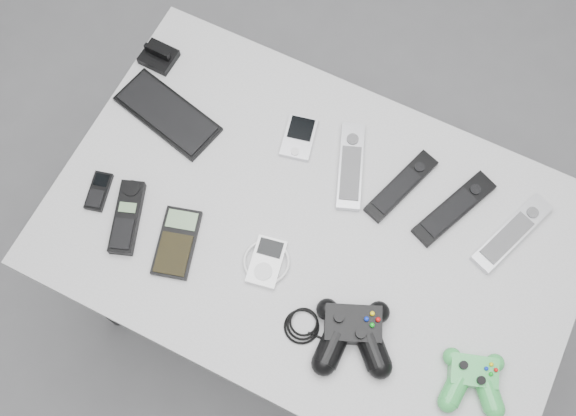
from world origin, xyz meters
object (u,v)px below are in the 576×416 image
at_px(mobile_phone, 99,191).
at_px(mp3_player, 266,262).
at_px(pda_keyboard, 167,114).
at_px(remote_black_b, 454,208).
at_px(pda, 299,137).
at_px(remote_silver_b, 512,233).
at_px(calculator, 177,242).
at_px(desk, 314,238).
at_px(remote_silver_a, 351,166).
at_px(remote_black_a, 401,186).
at_px(cordless_handset, 127,217).
at_px(controller_green, 473,379).
at_px(controller_black, 353,333).

relative_size(mobile_phone, mp3_player, 0.84).
distance_m(pda_keyboard, mp3_player, 0.41).
distance_m(pda_keyboard, remote_black_b, 0.66).
bearing_deg(pda, remote_silver_b, -12.87).
relative_size(calculator, mp3_player, 1.45).
relative_size(desk, mp3_player, 10.66).
bearing_deg(remote_silver_a, pda, 153.39).
relative_size(desk, calculator, 7.35).
relative_size(pda, remote_black_a, 0.53).
xyz_separation_m(mobile_phone, cordless_handset, (0.09, -0.02, 0.01)).
xyz_separation_m(remote_silver_b, cordless_handset, (-0.74, -0.33, 0.00)).
relative_size(mp3_player, controller_green, 0.76).
relative_size(calculator, controller_black, 0.56).
bearing_deg(remote_silver_b, mp3_player, -126.01).
bearing_deg(controller_green, pda, 130.67).
distance_m(remote_silver_a, remote_silver_b, 0.37).
distance_m(remote_black_b, remote_silver_b, 0.13).
relative_size(controller_black, controller_green, 1.96).
distance_m(remote_black_a, mp3_player, 0.33).
bearing_deg(mobile_phone, remote_black_b, 8.71).
distance_m(pda, remote_black_b, 0.37).
distance_m(pda, controller_black, 0.45).
bearing_deg(pda, mp3_player, -89.77).
bearing_deg(remote_black_a, mobile_phone, -134.17).
relative_size(remote_black_a, cordless_handset, 1.20).
height_order(desk, controller_black, controller_black).
bearing_deg(remote_silver_b, remote_black_a, -158.25).
xyz_separation_m(pda, mp3_player, (0.06, -0.28, 0.00)).
bearing_deg(remote_silver_a, remote_black_a, -17.91).
distance_m(remote_black_a, remote_black_b, 0.12).
relative_size(remote_black_b, controller_green, 1.51).
bearing_deg(remote_black_a, controller_green, -29.67).
bearing_deg(remote_black_b, pda_keyboard, -150.55).
xyz_separation_m(pda, controller_green, (0.53, -0.32, 0.01)).
xyz_separation_m(cordless_handset, controller_black, (0.53, -0.01, 0.01)).
bearing_deg(pda, remote_silver_a, -18.24).
bearing_deg(controller_green, mobile_phone, 160.88).
height_order(mobile_phone, controller_green, controller_green).
height_order(remote_black_b, controller_green, controller_green).
bearing_deg(pda_keyboard, mp3_player, -17.10).
bearing_deg(controller_black, mobile_phone, 153.14).
distance_m(pda_keyboard, calculator, 0.30).
distance_m(pda_keyboard, pda, 0.30).
relative_size(remote_black_a, remote_silver_b, 0.92).
xyz_separation_m(pda_keyboard, remote_silver_a, (0.42, 0.06, 0.00)).
distance_m(pda, mobile_phone, 0.45).
height_order(remote_black_a, mobile_phone, remote_black_a).
distance_m(remote_black_b, calculator, 0.59).
xyz_separation_m(pda_keyboard, pda, (0.29, 0.08, 0.00)).
xyz_separation_m(calculator, controller_black, (0.41, -0.01, 0.02)).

